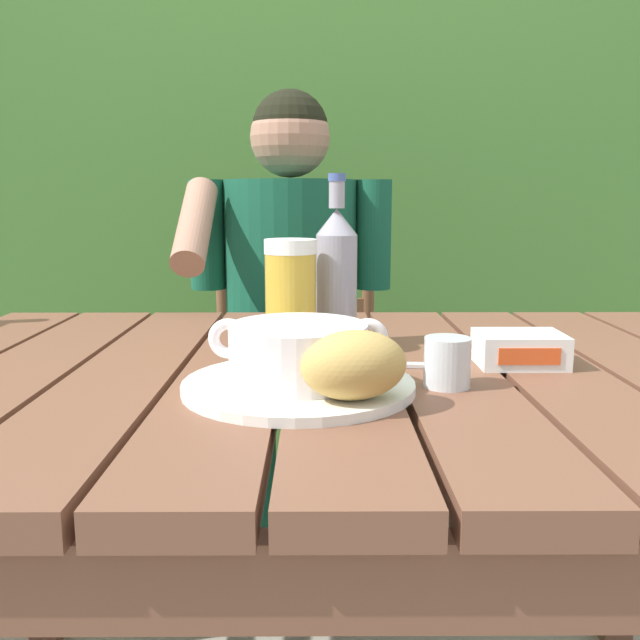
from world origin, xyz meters
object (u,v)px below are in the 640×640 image
object	(u,v)px
chair_near_diner	(294,371)
beer_glass	(291,297)
person_eating	(289,301)
butter_tub	(520,349)
bread_roll	(354,365)
serving_plate	(299,386)
water_glass_small	(447,362)
beer_bottle	(338,275)
table_knife	(399,364)
soup_bowl	(298,351)

from	to	relation	value
chair_near_diner	beer_glass	size ratio (longest dim) A/B	5.75
chair_near_diner	person_eating	size ratio (longest dim) A/B	0.82
butter_tub	chair_near_diner	bearing A→B (deg)	111.51
beer_glass	butter_tub	distance (m)	0.34
bread_roll	beer_glass	xyz separation A→B (m)	(-0.08, 0.28, 0.04)
chair_near_diner	person_eating	world-z (taller)	person_eating
serving_plate	bread_roll	bearing A→B (deg)	-49.40
chair_near_diner	water_glass_small	world-z (taller)	chair_near_diner
beer_glass	water_glass_small	world-z (taller)	beer_glass
chair_near_diner	beer_bottle	distance (m)	0.84
butter_tub	beer_bottle	bearing A→B (deg)	151.75
beer_glass	table_knife	bearing A→B (deg)	-29.65
soup_bowl	chair_near_diner	bearing A→B (deg)	92.26
soup_bowl	water_glass_small	size ratio (longest dim) A/B	3.50
soup_bowl	bread_roll	xyz separation A→B (m)	(0.06, -0.07, 0.00)
person_eating	soup_bowl	size ratio (longest dim) A/B	5.49
soup_bowl	beer_bottle	distance (m)	0.28
bread_roll	beer_glass	size ratio (longest dim) A/B	0.85
serving_plate	soup_bowl	world-z (taller)	soup_bowl
chair_near_diner	butter_tub	xyz separation A→B (m)	(0.35, -0.89, 0.26)
person_eating	beer_bottle	size ratio (longest dim) A/B	4.46
beer_glass	soup_bowl	bearing A→B (deg)	-85.35
beer_bottle	water_glass_small	world-z (taller)	beer_bottle
person_eating	beer_glass	bearing A→B (deg)	-87.52
person_eating	table_knife	world-z (taller)	person_eating
soup_bowl	bread_roll	world-z (taller)	same
beer_glass	butter_tub	world-z (taller)	beer_glass
beer_glass	table_knife	distance (m)	0.20
bread_roll	beer_bottle	bearing A→B (deg)	91.24
butter_tub	soup_bowl	bearing A→B (deg)	-157.79
person_eating	butter_tub	distance (m)	0.77
beer_bottle	table_knife	world-z (taller)	beer_bottle
table_knife	water_glass_small	bearing A→B (deg)	-64.24
beer_bottle	person_eating	bearing A→B (deg)	100.30
chair_near_diner	beer_bottle	bearing A→B (deg)	-82.67
serving_plate	bread_roll	size ratio (longest dim) A/B	1.96
soup_bowl	beer_glass	xyz separation A→B (m)	(-0.02, 0.20, 0.04)
serving_plate	butter_tub	world-z (taller)	butter_tub
serving_plate	table_knife	distance (m)	0.18
beer_bottle	chair_near_diner	bearing A→B (deg)	97.33
bread_roll	chair_near_diner	bearing A→B (deg)	95.46
person_eating	butter_tub	bearing A→B (deg)	-62.73
bread_roll	serving_plate	bearing A→B (deg)	130.60
person_eating	soup_bowl	bearing A→B (deg)	-86.97
serving_plate	soup_bowl	distance (m)	0.04
water_glass_small	butter_tub	distance (m)	0.17
table_knife	chair_near_diner	bearing A→B (deg)	101.19
serving_plate	butter_tub	distance (m)	0.34
person_eating	water_glass_small	xyz separation A→B (m)	(0.23, -0.80, 0.04)
table_knife	bread_roll	bearing A→B (deg)	-111.15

